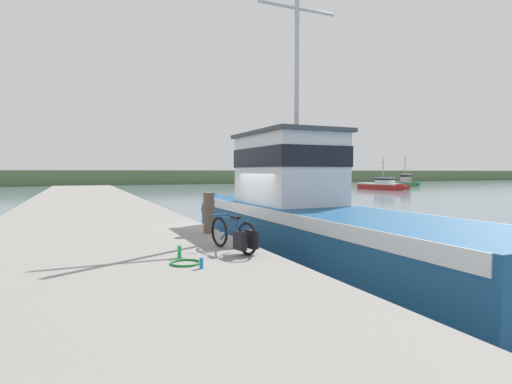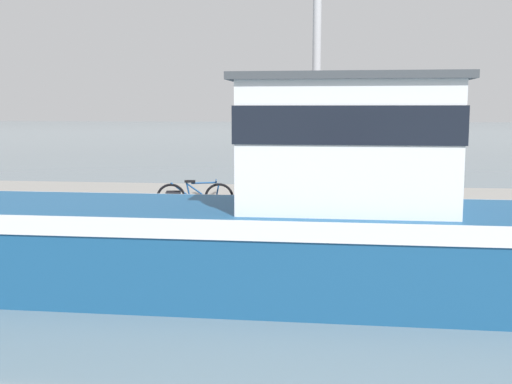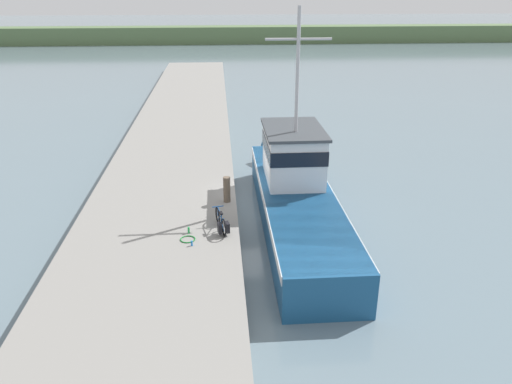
{
  "view_description": "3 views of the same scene",
  "coord_description": "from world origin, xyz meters",
  "px_view_note": "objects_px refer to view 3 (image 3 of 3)",
  "views": [
    {
      "loc": [
        -4.76,
        -10.94,
        2.56
      ],
      "look_at": [
        -0.05,
        -0.42,
        1.97
      ],
      "focal_mm": 28.0,
      "sensor_mm": 36.0,
      "label": 1
    },
    {
      "loc": [
        12.09,
        -0.03,
        3.22
      ],
      "look_at": [
        0.03,
        -1.64,
        1.65
      ],
      "focal_mm": 45.0,
      "sensor_mm": 36.0,
      "label": 2
    },
    {
      "loc": [
        -1.81,
        -19.8,
        9.25
      ],
      "look_at": [
        -0.34,
        -0.34,
        1.14
      ],
      "focal_mm": 35.0,
      "sensor_mm": 36.0,
      "label": 3
    }
  ],
  "objects_px": {
    "bicycle_touring": "(222,223)",
    "mooring_post": "(227,189)",
    "fishing_boat_main": "(295,191)",
    "water_bottle_on_curb": "(189,230)",
    "water_bottle_by_bike": "(192,243)"
  },
  "relations": [
    {
      "from": "bicycle_touring",
      "to": "water_bottle_by_bike",
      "type": "distance_m",
      "value": 1.49
    },
    {
      "from": "water_bottle_by_bike",
      "to": "bicycle_touring",
      "type": "bearing_deg",
      "value": 44.51
    },
    {
      "from": "bicycle_touring",
      "to": "water_bottle_by_bike",
      "type": "relative_size",
      "value": 9.34
    },
    {
      "from": "bicycle_touring",
      "to": "mooring_post",
      "type": "relative_size",
      "value": 1.58
    },
    {
      "from": "mooring_post",
      "to": "water_bottle_on_curb",
      "type": "height_order",
      "value": "mooring_post"
    },
    {
      "from": "mooring_post",
      "to": "water_bottle_on_curb",
      "type": "bearing_deg",
      "value": -117.69
    },
    {
      "from": "bicycle_touring",
      "to": "mooring_post",
      "type": "height_order",
      "value": "mooring_post"
    },
    {
      "from": "fishing_boat_main",
      "to": "mooring_post",
      "type": "height_order",
      "value": "fishing_boat_main"
    },
    {
      "from": "fishing_boat_main",
      "to": "water_bottle_on_curb",
      "type": "distance_m",
      "value": 5.1
    },
    {
      "from": "fishing_boat_main",
      "to": "bicycle_touring",
      "type": "distance_m",
      "value": 4.09
    },
    {
      "from": "water_bottle_by_bike",
      "to": "water_bottle_on_curb",
      "type": "relative_size",
      "value": 0.77
    },
    {
      "from": "bicycle_touring",
      "to": "water_bottle_on_curb",
      "type": "xyz_separation_m",
      "value": [
        -1.2,
        -0.07,
        -0.22
      ]
    },
    {
      "from": "bicycle_touring",
      "to": "mooring_post",
      "type": "distance_m",
      "value": 2.71
    },
    {
      "from": "fishing_boat_main",
      "to": "bicycle_touring",
      "type": "relative_size",
      "value": 8.71
    },
    {
      "from": "bicycle_touring",
      "to": "fishing_boat_main",
      "type": "bearing_deg",
      "value": 29.36
    }
  ]
}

